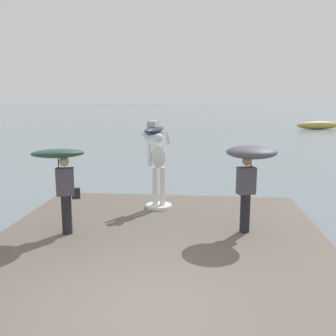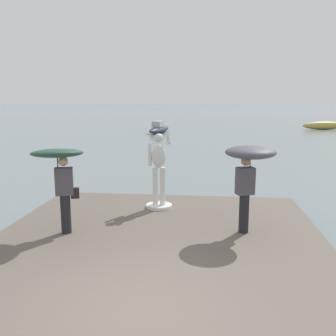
{
  "view_description": "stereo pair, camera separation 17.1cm",
  "coord_description": "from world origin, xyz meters",
  "px_view_note": "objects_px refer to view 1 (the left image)",
  "views": [
    {
      "loc": [
        0.87,
        -4.81,
        3.35
      ],
      "look_at": [
        0.0,
        4.91,
        1.55
      ],
      "focal_mm": 40.08,
      "sensor_mm": 36.0,
      "label": 1
    },
    {
      "loc": [
        1.04,
        -4.79,
        3.35
      ],
      "look_at": [
        0.0,
        4.91,
        1.55
      ],
      "focal_mm": 40.08,
      "sensor_mm": 36.0,
      "label": 2
    }
  ],
  "objects_px": {
    "statue_white_figure": "(159,174)",
    "onlooker_left": "(60,166)",
    "onlooker_right": "(250,162)",
    "boat_near": "(318,125)",
    "boat_mid": "(154,129)"
  },
  "relations": [
    {
      "from": "statue_white_figure",
      "to": "boat_mid",
      "type": "xyz_separation_m",
      "value": [
        -3.6,
        27.53,
        -0.92
      ]
    },
    {
      "from": "statue_white_figure",
      "to": "onlooker_left",
      "type": "relative_size",
      "value": 1.06
    },
    {
      "from": "onlooker_left",
      "to": "boat_mid",
      "type": "distance_m",
      "value": 29.82
    },
    {
      "from": "boat_near",
      "to": "onlooker_right",
      "type": "bearing_deg",
      "value": -108.68
    },
    {
      "from": "onlooker_right",
      "to": "statue_white_figure",
      "type": "bearing_deg",
      "value": 142.72
    },
    {
      "from": "onlooker_right",
      "to": "boat_near",
      "type": "xyz_separation_m",
      "value": [
        11.96,
        35.39,
        -1.55
      ]
    },
    {
      "from": "onlooker_left",
      "to": "boat_near",
      "type": "distance_m",
      "value": 39.36
    },
    {
      "from": "statue_white_figure",
      "to": "onlooker_left",
      "type": "bearing_deg",
      "value": -130.55
    },
    {
      "from": "onlooker_right",
      "to": "boat_near",
      "type": "relative_size",
      "value": 0.38
    },
    {
      "from": "onlooker_right",
      "to": "boat_mid",
      "type": "height_order",
      "value": "onlooker_right"
    },
    {
      "from": "onlooker_right",
      "to": "boat_mid",
      "type": "bearing_deg",
      "value": 101.26
    },
    {
      "from": "boat_near",
      "to": "boat_mid",
      "type": "height_order",
      "value": "boat_mid"
    },
    {
      "from": "statue_white_figure",
      "to": "boat_near",
      "type": "distance_m",
      "value": 36.58
    },
    {
      "from": "onlooker_left",
      "to": "statue_white_figure",
      "type": "bearing_deg",
      "value": 49.45
    },
    {
      "from": "statue_white_figure",
      "to": "onlooker_left",
      "type": "distance_m",
      "value": 2.96
    }
  ]
}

